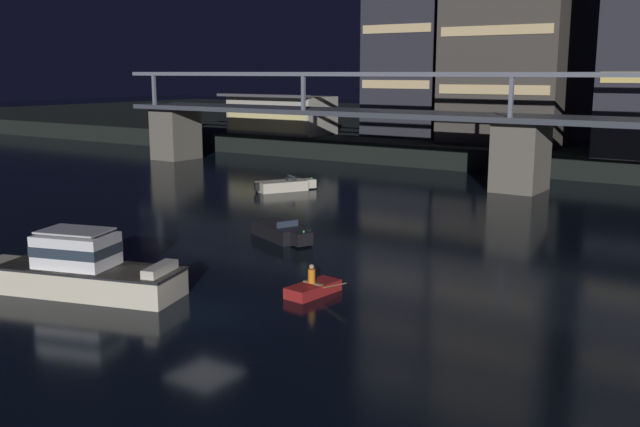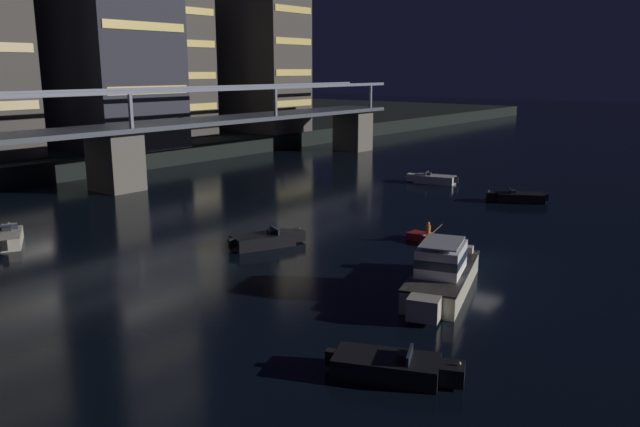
% 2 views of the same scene
% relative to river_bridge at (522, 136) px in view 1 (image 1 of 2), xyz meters
% --- Properties ---
extents(ground_plane, '(400.00, 400.00, 0.00)m').
position_rel_river_bridge_xyz_m(ground_plane, '(0.00, -36.63, -4.41)').
color(ground_plane, black).
extents(far_riverbank, '(240.00, 80.00, 2.20)m').
position_rel_river_bridge_xyz_m(far_riverbank, '(0.00, 48.01, -3.31)').
color(far_riverbank, black).
rests_on(far_riverbank, ground).
extents(river_bridge, '(82.92, 6.40, 9.38)m').
position_rel_river_bridge_xyz_m(river_bridge, '(0.00, 0.00, 0.00)').
color(river_bridge, '#605B51').
rests_on(river_bridge, ground).
extents(tower_west_low, '(8.91, 8.38, 29.95)m').
position_rel_river_bridge_xyz_m(tower_west_low, '(-18.87, 17.85, 12.61)').
color(tower_west_low, '#282833').
rests_on(tower_west_low, far_riverbank).
extents(tower_west_tall, '(12.02, 13.85, 28.24)m').
position_rel_river_bridge_xyz_m(tower_west_tall, '(-6.74, 17.69, 11.75)').
color(tower_west_tall, '#423D38').
rests_on(tower_west_tall, far_riverbank).
extents(waterfront_pavilion, '(12.40, 7.40, 4.70)m').
position_rel_river_bridge_xyz_m(waterfront_pavilion, '(-33.05, 11.91, 0.02)').
color(waterfront_pavilion, '#B2AD9E').
rests_on(waterfront_pavilion, far_riverbank).
extents(cabin_cruiser_near_left, '(9.34, 4.93, 2.79)m').
position_rel_river_bridge_xyz_m(cabin_cruiser_near_left, '(-6.26, -37.36, -3.36)').
color(cabin_cruiser_near_left, beige).
rests_on(cabin_cruiser_near_left, ground).
extents(speedboat_near_center, '(5.02, 3.22, 1.16)m').
position_rel_river_bridge_xyz_m(speedboat_near_center, '(-5.45, -24.31, -4.00)').
color(speedboat_near_center, black).
rests_on(speedboat_near_center, ground).
extents(speedboat_mid_center, '(3.58, 4.87, 1.16)m').
position_rel_river_bridge_xyz_m(speedboat_mid_center, '(-15.62, -10.62, -4.00)').
color(speedboat_mid_center, beige).
rests_on(speedboat_mid_center, ground).
extents(dinghy_with_paddler, '(2.49, 2.70, 1.36)m').
position_rel_river_bridge_xyz_m(dinghy_with_paddler, '(2.02, -31.95, -4.14)').
color(dinghy_with_paddler, maroon).
rests_on(dinghy_with_paddler, ground).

